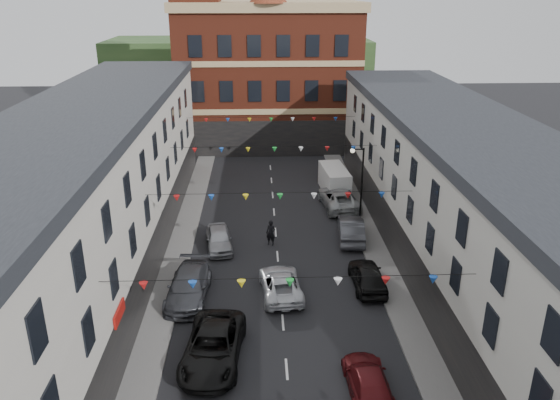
{
  "coord_description": "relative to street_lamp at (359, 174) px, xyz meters",
  "views": [
    {
      "loc": [
        -1.22,
        -25.73,
        17.34
      ],
      "look_at": [
        0.16,
        7.87,
        4.24
      ],
      "focal_mm": 35.0,
      "sensor_mm": 36.0,
      "label": 1
    }
  ],
  "objects": [
    {
      "name": "car_left_d",
      "position": [
        -12.05,
        -11.22,
        -3.09
      ],
      "size": [
        2.59,
        5.7,
        1.62
      ],
      "primitive_type": "imported",
      "rotation": [
        0.0,
        0.0,
        -0.06
      ],
      "color": "#3B3D43",
      "rests_on": "ground"
    },
    {
      "name": "pavement_left",
      "position": [
        -13.45,
        -12.0,
        -3.83
      ],
      "size": [
        1.8,
        64.0,
        0.15
      ],
      "primitive_type": "cube",
      "color": "#605E5B",
      "rests_on": "ground"
    },
    {
      "name": "car_left_e",
      "position": [
        -10.66,
        -4.52,
        -3.16
      ],
      "size": [
        2.34,
        4.57,
        1.49
      ],
      "primitive_type": "imported",
      "rotation": [
        0.0,
        0.0,
        0.14
      ],
      "color": "gray",
      "rests_on": "ground"
    },
    {
      "name": "terrace_left",
      "position": [
        -18.33,
        -13.0,
        1.44
      ],
      "size": [
        8.4,
        56.0,
        10.7
      ],
      "color": "beige",
      "rests_on": "ground"
    },
    {
      "name": "car_left_c",
      "position": [
        -10.15,
        -17.17,
        -3.08
      ],
      "size": [
        3.27,
        6.17,
        1.65
      ],
      "primitive_type": "imported",
      "rotation": [
        0.0,
        0.0,
        -0.09
      ],
      "color": "black",
      "rests_on": "ground"
    },
    {
      "name": "terrace_right",
      "position": [
        5.23,
        -13.0,
        0.95
      ],
      "size": [
        8.4,
        56.0,
        9.7
      ],
      "color": "#B3B1A7",
      "rests_on": "ground"
    },
    {
      "name": "pavement_right",
      "position": [
        0.35,
        -12.0,
        -3.83
      ],
      "size": [
        1.8,
        64.0,
        0.15
      ],
      "primitive_type": "cube",
      "color": "#605E5B",
      "rests_on": "ground"
    },
    {
      "name": "ground",
      "position": [
        -6.55,
        -14.0,
        -3.9
      ],
      "size": [
        160.0,
        160.0,
        0.0
      ],
      "primitive_type": "plane",
      "color": "black",
      "rests_on": "ground"
    },
    {
      "name": "car_right_c",
      "position": [
        -2.94,
        -19.79,
        -3.24
      ],
      "size": [
        1.96,
        4.63,
        1.33
      ],
      "primitive_type": "imported",
      "rotation": [
        0.0,
        0.0,
        3.16
      ],
      "color": "#541014",
      "rests_on": "ground"
    },
    {
      "name": "distant_hill",
      "position": [
        -10.55,
        48.0,
        1.1
      ],
      "size": [
        40.0,
        14.0,
        10.0
      ],
      "primitive_type": "cube",
      "color": "#274520",
      "rests_on": "ground"
    },
    {
      "name": "moving_car",
      "position": [
        -6.54,
        -10.95,
        -3.21
      ],
      "size": [
        2.74,
        5.2,
        1.4
      ],
      "primitive_type": "imported",
      "rotation": [
        0.0,
        0.0,
        3.23
      ],
      "color": "silver",
      "rests_on": "ground"
    },
    {
      "name": "car_right_e",
      "position": [
        -1.05,
        -3.46,
        -3.08
      ],
      "size": [
        2.22,
        5.16,
        1.65
      ],
      "primitive_type": "imported",
      "rotation": [
        0.0,
        0.0,
        3.05
      ],
      "color": "#424349",
      "rests_on": "ground"
    },
    {
      "name": "civic_building",
      "position": [
        -6.55,
        23.95,
        4.23
      ],
      "size": [
        20.6,
        13.3,
        18.5
      ],
      "color": "maroon",
      "rests_on": "ground"
    },
    {
      "name": "clock_tower",
      "position": [
        -14.05,
        21.0,
        11.03
      ],
      "size": [
        5.6,
        5.6,
        30.0
      ],
      "color": "maroon",
      "rests_on": "ground"
    },
    {
      "name": "car_right_d",
      "position": [
        -1.14,
        -10.39,
        -3.12
      ],
      "size": [
        1.91,
        4.64,
        1.57
      ],
      "primitive_type": "imported",
      "rotation": [
        0.0,
        0.0,
        3.15
      ],
      "color": "black",
      "rests_on": "ground"
    },
    {
      "name": "pedestrian",
      "position": [
        -6.96,
        -4.17,
        -2.96
      ],
      "size": [
        0.81,
        0.67,
        1.89
      ],
      "primitive_type": "imported",
      "rotation": [
        0.0,
        0.0,
        -0.37
      ],
      "color": "black",
      "rests_on": "ground"
    },
    {
      "name": "car_right_f",
      "position": [
        -1.05,
        2.85,
        -3.08
      ],
      "size": [
        3.27,
        6.17,
        1.65
      ],
      "primitive_type": "imported",
      "rotation": [
        0.0,
        0.0,
        3.23
      ],
      "color": "#9DA0A2",
      "rests_on": "ground"
    },
    {
      "name": "street_lamp",
      "position": [
        0.0,
        0.0,
        0.0
      ],
      "size": [
        1.1,
        0.36,
        6.0
      ],
      "color": "black",
      "rests_on": "ground"
    },
    {
      "name": "white_van",
      "position": [
        -0.95,
        6.55,
        -2.77
      ],
      "size": [
        2.41,
        5.3,
        2.28
      ],
      "primitive_type": "cube",
      "rotation": [
        0.0,
        0.0,
        0.08
      ],
      "color": "white",
      "rests_on": "ground"
    }
  ]
}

